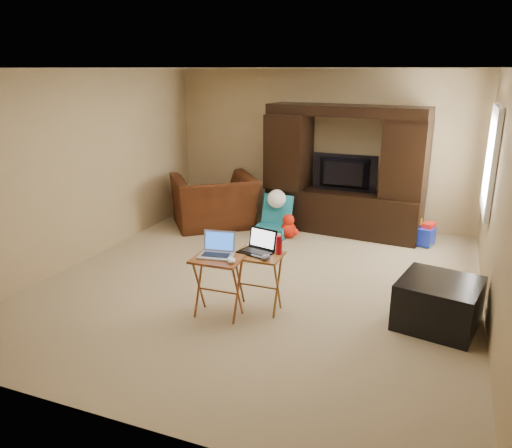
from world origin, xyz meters
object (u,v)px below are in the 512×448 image
at_px(tray_table_left, 218,287).
at_px(mouse_left, 231,260).
at_px(water_bottle, 279,245).
at_px(mouse_right, 266,257).
at_px(television, 343,174).
at_px(laptop_right, 255,242).
at_px(push_toy, 416,231).
at_px(tray_table_right, 258,282).
at_px(laptop_left, 216,246).
at_px(recliner, 214,202).
at_px(entertainment_center, 344,171).
at_px(ottoman, 438,303).
at_px(child_rocker, 273,216).
at_px(plush_toy, 288,226).

height_order(tray_table_left, mouse_left, mouse_left).
height_order(tray_table_left, water_bottle, water_bottle).
bearing_deg(mouse_right, television, 87.69).
bearing_deg(water_bottle, laptop_right, -165.96).
bearing_deg(push_toy, tray_table_right, -100.35).
xyz_separation_m(laptop_left, water_bottle, (0.57, 0.32, -0.03)).
bearing_deg(television, recliner, 13.64).
distance_m(entertainment_center, push_toy, 1.41).
bearing_deg(tray_table_right, entertainment_center, 84.77).
relative_size(television, recliner, 0.78).
relative_size(laptop_left, laptop_right, 1.01).
distance_m(mouse_left, mouse_right, 0.36).
bearing_deg(ottoman, television, 120.72).
relative_size(tray_table_right, water_bottle, 3.25).
height_order(television, ottoman, television).
bearing_deg(recliner, laptop_left, 78.23).
bearing_deg(mouse_right, child_rocker, 107.81).
distance_m(child_rocker, mouse_left, 2.84).
distance_m(child_rocker, plush_toy, 0.28).
relative_size(push_toy, tray_table_right, 0.81).
bearing_deg(plush_toy, child_rocker, 173.54).
distance_m(child_rocker, tray_table_right, 2.52).
xyz_separation_m(plush_toy, tray_table_right, (0.43, -2.40, 0.13)).
xyz_separation_m(ottoman, mouse_left, (-1.96, -0.70, 0.44)).
height_order(push_toy, mouse_right, mouse_right).
bearing_deg(mouse_left, laptop_left, 155.56).
bearing_deg(entertainment_center, child_rocker, -142.72).
bearing_deg(laptop_left, recliner, 107.48).
height_order(entertainment_center, push_toy, entertainment_center).
distance_m(ottoman, laptop_right, 1.95).
bearing_deg(entertainment_center, recliner, -161.44).
bearing_deg(plush_toy, laptop_right, -80.61).
relative_size(entertainment_center, laptop_left, 7.12).
distance_m(entertainment_center, mouse_left, 3.39).
height_order(entertainment_center, recliner, entertainment_center).
bearing_deg(tray_table_right, ottoman, 10.63).
bearing_deg(tray_table_left, ottoman, 15.00).
bearing_deg(tray_table_left, mouse_right, 16.76).
height_order(television, tray_table_left, television).
relative_size(recliner, ottoman, 1.71).
distance_m(ottoman, water_bottle, 1.71).
xyz_separation_m(plush_toy, mouse_right, (0.56, -2.52, 0.47)).
xyz_separation_m(mouse_left, mouse_right, (0.28, 0.22, -0.01)).
height_order(child_rocker, mouse_left, mouse_left).
xyz_separation_m(recliner, tray_table_right, (1.76, -2.54, -0.10)).
height_order(recliner, plush_toy, recliner).
bearing_deg(mouse_left, entertainment_center, 83.08).
distance_m(television, ottoman, 3.12).
relative_size(television, ottoman, 1.34).
xyz_separation_m(tray_table_right, laptop_left, (-0.37, -0.24, 0.45)).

